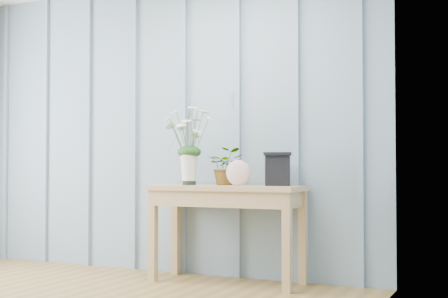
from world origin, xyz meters
The scene contains 6 objects.
room_shell centered at (0.00, 0.92, 1.99)m, with size 4.00×4.50×2.50m.
sideboard centered at (0.76, 1.99, 0.64)m, with size 1.20×0.45×0.75m.
daisy_vase centered at (0.46, 1.95, 1.17)m, with size 0.48×0.36×0.67m.
spider_plant centered at (0.72, 2.07, 0.90)m, with size 0.26×0.23×0.29m, color #153C14.
felt_disc_vessel centered at (0.90, 1.91, 0.85)m, with size 0.20×0.05×0.20m, color #9C5159.
carved_box centered at (1.17, 2.03, 0.88)m, with size 0.25×0.22×0.25m.
Camera 1 is at (2.80, -2.38, 0.88)m, focal length 50.00 mm.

